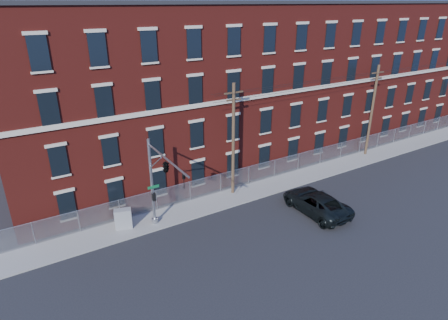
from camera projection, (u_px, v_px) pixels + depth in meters
ground at (250, 229)px, 29.12m from camera, size 140.00×140.00×0.00m
sidewalk at (318, 171)px, 38.80m from camera, size 65.00×3.00×0.12m
mill_building at (268, 78)px, 42.67m from camera, size 55.30×14.32×16.30m
chain_link_fence at (310, 158)px, 39.43m from camera, size 59.06×0.06×1.85m
traffic_signal_mast at (162, 172)px, 25.85m from camera, size 0.90×6.75×7.00m
utility_pole_near at (233, 138)px, 32.41m from camera, size 1.80×0.28×10.00m
utility_pole_mid at (372, 109)px, 41.06m from camera, size 1.80×0.28×10.00m
overhead_wires at (378, 74)px, 39.59m from camera, size 40.00×0.62×0.62m
pickup_truck at (316, 202)px, 31.18m from camera, size 2.95×6.30×1.74m
utility_cabinet at (123, 219)px, 28.75m from camera, size 1.40×0.98×1.58m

